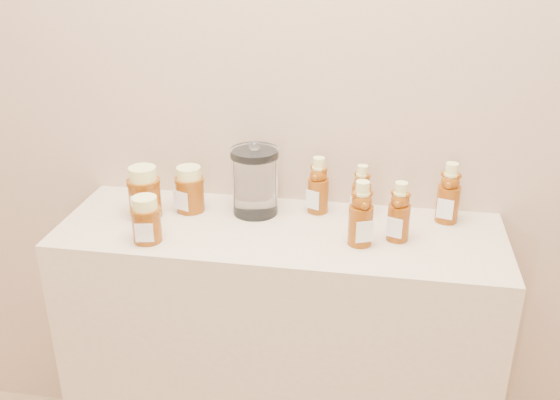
% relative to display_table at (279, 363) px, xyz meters
% --- Properties ---
extents(wall_back, '(3.50, 0.02, 2.70)m').
position_rel_display_table_xyz_m(wall_back, '(0.00, 0.20, 0.90)').
color(wall_back, tan).
rests_on(wall_back, ground).
extents(display_table, '(1.20, 0.40, 0.90)m').
position_rel_display_table_xyz_m(display_table, '(0.00, 0.00, 0.00)').
color(display_table, '#C6B191').
rests_on(display_table, ground).
extents(bear_bottle_back_left, '(0.08, 0.08, 0.18)m').
position_rel_display_table_xyz_m(bear_bottle_back_left, '(0.09, 0.13, 0.54)').
color(bear_bottle_back_left, '#6B2E08').
rests_on(bear_bottle_back_left, display_table).
extents(bear_bottle_back_mid, '(0.07, 0.07, 0.17)m').
position_rel_display_table_xyz_m(bear_bottle_back_mid, '(0.21, 0.13, 0.53)').
color(bear_bottle_back_mid, '#6B2E08').
rests_on(bear_bottle_back_mid, display_table).
extents(bear_bottle_back_right, '(0.08, 0.08, 0.19)m').
position_rel_display_table_xyz_m(bear_bottle_back_right, '(0.45, 0.13, 0.55)').
color(bear_bottle_back_right, '#6B2E08').
rests_on(bear_bottle_back_right, display_table).
extents(bear_bottle_front_left, '(0.09, 0.09, 0.20)m').
position_rel_display_table_xyz_m(bear_bottle_front_left, '(0.22, -0.05, 0.55)').
color(bear_bottle_front_left, '#6B2E08').
rests_on(bear_bottle_front_left, display_table).
extents(bear_bottle_front_right, '(0.08, 0.08, 0.18)m').
position_rel_display_table_xyz_m(bear_bottle_front_right, '(0.31, -0.00, 0.54)').
color(bear_bottle_front_right, '#6B2E08').
rests_on(bear_bottle_front_right, display_table).
extents(honey_jar_left, '(0.10, 0.10, 0.15)m').
position_rel_display_table_xyz_m(honey_jar_left, '(-0.38, 0.02, 0.52)').
color(honey_jar_left, '#6B2E08').
rests_on(honey_jar_left, display_table).
extents(honey_jar_back, '(0.11, 0.11, 0.13)m').
position_rel_display_table_xyz_m(honey_jar_back, '(-0.27, 0.08, 0.52)').
color(honey_jar_back, '#6B2E08').
rests_on(honey_jar_back, display_table).
extents(honey_jar_front, '(0.09, 0.09, 0.12)m').
position_rel_display_table_xyz_m(honey_jar_front, '(-0.33, -0.12, 0.51)').
color(honey_jar_front, '#6B2E08').
rests_on(honey_jar_front, display_table).
extents(glass_canister, '(0.15, 0.15, 0.21)m').
position_rel_display_table_xyz_m(glass_canister, '(-0.08, 0.09, 0.55)').
color(glass_canister, white).
rests_on(glass_canister, display_table).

